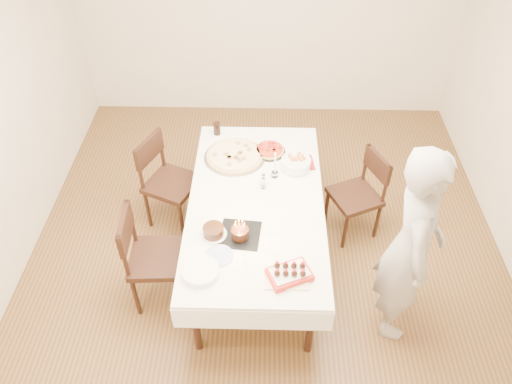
{
  "coord_description": "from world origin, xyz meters",
  "views": [
    {
      "loc": [
        -0.02,
        -3.09,
        3.69
      ],
      "look_at": [
        -0.09,
        -0.05,
        0.86
      ],
      "focal_mm": 35.0,
      "sensor_mm": 36.0,
      "label": 1
    }
  ],
  "objects_px": {
    "chair_left_dessert": "(158,258)",
    "cola_glass": "(217,129)",
    "birthday_cake": "(240,230)",
    "pizza_white": "(235,156)",
    "dining_table": "(256,231)",
    "pasta_bowl": "(296,163)",
    "taper_candle": "(275,164)",
    "person": "(411,247)",
    "chair_right_savory": "(355,197)",
    "pizza_pepperoni": "(270,150)",
    "chair_left_savory": "(172,184)",
    "strawberry_box": "(290,274)",
    "layer_cake": "(213,231)"
  },
  "relations": [
    {
      "from": "layer_cake",
      "to": "pizza_pepperoni",
      "type": "bearing_deg",
      "value": 67.66
    },
    {
      "from": "chair_left_savory",
      "to": "person",
      "type": "height_order",
      "value": "person"
    },
    {
      "from": "chair_right_savory",
      "to": "pizza_pepperoni",
      "type": "distance_m",
      "value": 0.92
    },
    {
      "from": "person",
      "to": "cola_glass",
      "type": "xyz_separation_m",
      "value": [
        -1.56,
        1.56,
        -0.08
      ]
    },
    {
      "from": "layer_cake",
      "to": "dining_table",
      "type": "bearing_deg",
      "value": 50.2
    },
    {
      "from": "pizza_white",
      "to": "cola_glass",
      "type": "height_order",
      "value": "cola_glass"
    },
    {
      "from": "chair_left_dessert",
      "to": "taper_candle",
      "type": "height_order",
      "value": "taper_candle"
    },
    {
      "from": "person",
      "to": "layer_cake",
      "type": "distance_m",
      "value": 1.5
    },
    {
      "from": "person",
      "to": "cola_glass",
      "type": "distance_m",
      "value": 2.21
    },
    {
      "from": "pizza_white",
      "to": "pasta_bowl",
      "type": "height_order",
      "value": "pasta_bowl"
    },
    {
      "from": "dining_table",
      "to": "chair_right_savory",
      "type": "height_order",
      "value": "chair_right_savory"
    },
    {
      "from": "chair_right_savory",
      "to": "pizza_pepperoni",
      "type": "xyz_separation_m",
      "value": [
        -0.81,
        0.28,
        0.32
      ]
    },
    {
      "from": "dining_table",
      "to": "strawberry_box",
      "type": "bearing_deg",
      "value": -71.55
    },
    {
      "from": "person",
      "to": "taper_candle",
      "type": "xyz_separation_m",
      "value": [
        -1.0,
        0.93,
        -0.01
      ]
    },
    {
      "from": "chair_right_savory",
      "to": "person",
      "type": "relative_size",
      "value": 0.5
    },
    {
      "from": "person",
      "to": "pizza_white",
      "type": "bearing_deg",
      "value": 57.31
    },
    {
      "from": "chair_right_savory",
      "to": "cola_glass",
      "type": "distance_m",
      "value": 1.49
    },
    {
      "from": "pizza_white",
      "to": "strawberry_box",
      "type": "relative_size",
      "value": 1.88
    },
    {
      "from": "dining_table",
      "to": "pizza_pepperoni",
      "type": "xyz_separation_m",
      "value": [
        0.11,
        0.67,
        0.4
      ]
    },
    {
      "from": "chair_left_savory",
      "to": "pasta_bowl",
      "type": "xyz_separation_m",
      "value": [
        1.17,
        -0.05,
        0.32
      ]
    },
    {
      "from": "chair_left_savory",
      "to": "pasta_bowl",
      "type": "relative_size",
      "value": 3.6
    },
    {
      "from": "dining_table",
      "to": "chair_left_savory",
      "type": "bearing_deg",
      "value": 148.65
    },
    {
      "from": "dining_table",
      "to": "pasta_bowl",
      "type": "height_order",
      "value": "pasta_bowl"
    },
    {
      "from": "cola_glass",
      "to": "strawberry_box",
      "type": "bearing_deg",
      "value": -68.92
    },
    {
      "from": "birthday_cake",
      "to": "dining_table",
      "type": "bearing_deg",
      "value": 74.21
    },
    {
      "from": "birthday_cake",
      "to": "chair_right_savory",
      "type": "bearing_deg",
      "value": 37.86
    },
    {
      "from": "chair_left_savory",
      "to": "cola_glass",
      "type": "bearing_deg",
      "value": -108.99
    },
    {
      "from": "birthday_cake",
      "to": "chair_left_savory",
      "type": "bearing_deg",
      "value": 127.75
    },
    {
      "from": "taper_candle",
      "to": "layer_cake",
      "type": "bearing_deg",
      "value": -124.15
    },
    {
      "from": "chair_left_dessert",
      "to": "birthday_cake",
      "type": "bearing_deg",
      "value": 178.36
    },
    {
      "from": "chair_right_savory",
      "to": "strawberry_box",
      "type": "bearing_deg",
      "value": -143.42
    },
    {
      "from": "pasta_bowl",
      "to": "birthday_cake",
      "type": "distance_m",
      "value": 0.98
    },
    {
      "from": "pasta_bowl",
      "to": "taper_candle",
      "type": "height_order",
      "value": "taper_candle"
    },
    {
      "from": "chair_left_dessert",
      "to": "cola_glass",
      "type": "height_order",
      "value": "chair_left_dessert"
    },
    {
      "from": "cola_glass",
      "to": "birthday_cake",
      "type": "distance_m",
      "value": 1.39
    },
    {
      "from": "dining_table",
      "to": "birthday_cake",
      "type": "bearing_deg",
      "value": -105.79
    },
    {
      "from": "chair_left_savory",
      "to": "pizza_pepperoni",
      "type": "xyz_separation_m",
      "value": [
        0.93,
        0.17,
        0.29
      ]
    },
    {
      "from": "pasta_bowl",
      "to": "taper_candle",
      "type": "xyz_separation_m",
      "value": [
        -0.19,
        -0.13,
        0.09
      ]
    },
    {
      "from": "pasta_bowl",
      "to": "cola_glass",
      "type": "relative_size",
      "value": 2.09
    },
    {
      "from": "pizza_white",
      "to": "layer_cake",
      "type": "xyz_separation_m",
      "value": [
        -0.11,
        -0.97,
        0.02
      ]
    },
    {
      "from": "pizza_white",
      "to": "strawberry_box",
      "type": "xyz_separation_m",
      "value": [
        0.48,
        -1.37,
        0.02
      ]
    },
    {
      "from": "pizza_white",
      "to": "taper_candle",
      "type": "xyz_separation_m",
      "value": [
        0.37,
        -0.26,
        0.12
      ]
    },
    {
      "from": "pizza_white",
      "to": "pasta_bowl",
      "type": "bearing_deg",
      "value": -13.18
    },
    {
      "from": "chair_left_savory",
      "to": "taper_candle",
      "type": "xyz_separation_m",
      "value": [
        0.98,
        -0.18,
        0.41
      ]
    },
    {
      "from": "strawberry_box",
      "to": "pizza_white",
      "type": "bearing_deg",
      "value": 109.11
    },
    {
      "from": "dining_table",
      "to": "cola_glass",
      "type": "relative_size",
      "value": 16.73
    },
    {
      "from": "chair_left_savory",
      "to": "person",
      "type": "relative_size",
      "value": 0.53
    },
    {
      "from": "pizza_pepperoni",
      "to": "chair_left_savory",
      "type": "bearing_deg",
      "value": -169.37
    },
    {
      "from": "chair_left_dessert",
      "to": "dining_table",
      "type": "bearing_deg",
      "value": -154.82
    },
    {
      "from": "cola_glass",
      "to": "birthday_cake",
      "type": "bearing_deg",
      "value": -77.92
    }
  ]
}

